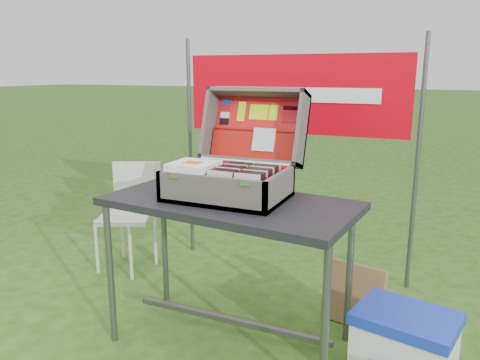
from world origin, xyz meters
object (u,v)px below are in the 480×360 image
at_px(table, 230,272).
at_px(cooler, 404,351).
at_px(cardboard_box, 354,294).
at_px(chair, 125,218).
at_px(suitcase, 232,146).

relative_size(table, cooler, 2.95).
height_order(table, cardboard_box, table).
height_order(cooler, chair, chair).
bearing_deg(suitcase, chair, 156.40).
distance_m(table, cooler, 0.93).
bearing_deg(cooler, cardboard_box, 135.02).
xyz_separation_m(table, cooler, (0.91, -0.04, -0.21)).
height_order(suitcase, cardboard_box, suitcase).
distance_m(suitcase, cardboard_box, 1.15).
distance_m(suitcase, chair, 1.39).
xyz_separation_m(suitcase, chair, (-1.11, 0.48, -0.68)).
height_order(table, suitcase, suitcase).
bearing_deg(table, chair, 159.21).
xyz_separation_m(suitcase, cardboard_box, (0.61, 0.38, -0.90)).
distance_m(table, chair, 1.26).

